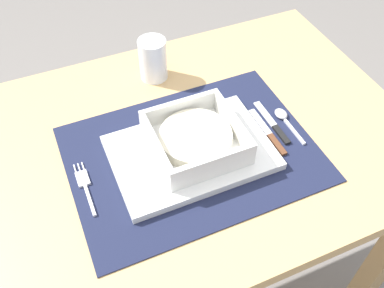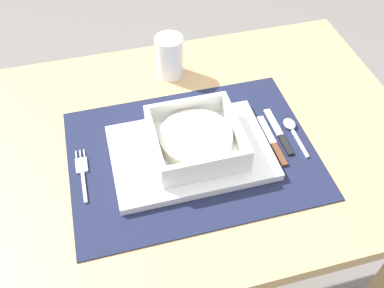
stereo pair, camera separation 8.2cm
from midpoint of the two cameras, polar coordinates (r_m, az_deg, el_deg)
ground_plane at (r=1.48m, az=1.76°, el=-18.23°), size 6.00×6.00×0.00m
dining_table at (r=0.96m, az=2.59°, el=-3.84°), size 0.92×0.65×0.72m
placemat at (r=0.84m, az=2.79°, el=-1.45°), size 0.48×0.35×0.00m
serving_plate at (r=0.83m, az=2.61°, el=-1.27°), size 0.30×0.21×0.02m
porridge_bowl at (r=0.81m, az=3.39°, el=0.41°), size 0.17×0.17×0.05m
fork at (r=0.82m, az=-11.66°, el=-3.73°), size 0.02×0.13×0.00m
spoon at (r=0.91m, az=15.61°, el=1.98°), size 0.02×0.11×0.01m
butter_knife at (r=0.89m, az=14.19°, el=1.13°), size 0.01×0.13×0.01m
bread_knife at (r=0.87m, az=13.43°, el=-0.05°), size 0.01×0.14×0.01m
drinking_glass at (r=0.99m, az=-0.61°, el=11.29°), size 0.06×0.06×0.10m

